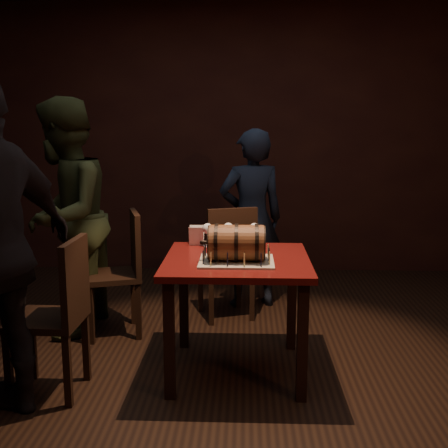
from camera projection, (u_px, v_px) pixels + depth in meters
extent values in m
plane|color=black|center=(224.00, 368.00, 3.67)|extent=(5.00, 5.00, 0.00)
cube|color=black|center=(233.00, 140.00, 5.88)|extent=(5.00, 0.04, 2.80)
cube|color=black|center=(165.00, 235.00, 0.96)|extent=(5.00, 0.04, 2.80)
cube|color=#480C0C|center=(237.00, 261.00, 3.50)|extent=(0.90, 0.90, 0.04)
cube|color=black|center=(169.00, 340.00, 3.21)|extent=(0.06, 0.06, 0.71)
cube|color=black|center=(302.00, 342.00, 3.18)|extent=(0.06, 0.06, 0.71)
cube|color=black|center=(184.00, 299.00, 3.96)|extent=(0.06, 0.06, 0.71)
cube|color=black|center=(292.00, 300.00, 3.93)|extent=(0.06, 0.06, 0.71)
cube|color=#A59885|center=(236.00, 261.00, 3.39)|extent=(0.45, 0.35, 0.01)
cylinder|color=brown|center=(237.00, 243.00, 3.37)|extent=(0.33, 0.22, 0.22)
cylinder|color=black|center=(217.00, 243.00, 3.38)|extent=(0.02, 0.23, 0.23)
cylinder|color=black|center=(237.00, 243.00, 3.37)|extent=(0.02, 0.23, 0.23)
cylinder|color=black|center=(257.00, 243.00, 3.37)|extent=(0.02, 0.23, 0.23)
cylinder|color=black|center=(209.00, 243.00, 3.38)|extent=(0.01, 0.21, 0.21)
cylinder|color=black|center=(264.00, 243.00, 3.37)|extent=(0.01, 0.21, 0.21)
cylinder|color=black|center=(205.00, 243.00, 3.38)|extent=(0.04, 0.02, 0.02)
sphere|color=black|center=(202.00, 243.00, 3.38)|extent=(0.03, 0.03, 0.03)
cylinder|color=#E3D687|center=(211.00, 259.00, 3.25)|extent=(0.01, 0.01, 0.08)
cylinder|color=black|center=(211.00, 252.00, 3.24)|extent=(0.00, 0.00, 0.01)
cylinder|color=black|center=(228.00, 260.00, 3.24)|extent=(0.01, 0.01, 0.08)
cylinder|color=black|center=(228.00, 252.00, 3.24)|extent=(0.00, 0.00, 0.01)
cylinder|color=#E3D687|center=(244.00, 260.00, 3.24)|extent=(0.01, 0.01, 0.08)
cylinder|color=black|center=(244.00, 252.00, 3.23)|extent=(0.00, 0.00, 0.01)
cylinder|color=black|center=(261.00, 260.00, 3.24)|extent=(0.01, 0.01, 0.08)
cylinder|color=black|center=(261.00, 252.00, 3.23)|extent=(0.00, 0.00, 0.01)
cylinder|color=#E3D687|center=(269.00, 258.00, 3.28)|extent=(0.01, 0.01, 0.08)
cylinder|color=black|center=(270.00, 251.00, 3.27)|extent=(0.00, 0.00, 0.01)
cylinder|color=black|center=(269.00, 254.00, 3.38)|extent=(0.01, 0.01, 0.08)
cylinder|color=black|center=(269.00, 247.00, 3.37)|extent=(0.00, 0.00, 0.01)
cylinder|color=#E3D687|center=(268.00, 251.00, 3.47)|extent=(0.01, 0.01, 0.08)
cylinder|color=black|center=(268.00, 243.00, 3.46)|extent=(0.00, 0.00, 0.01)
cylinder|color=black|center=(260.00, 249.00, 3.52)|extent=(0.01, 0.01, 0.08)
cylinder|color=black|center=(260.00, 242.00, 3.51)|extent=(0.00, 0.00, 0.01)
cylinder|color=#E3D687|center=(245.00, 249.00, 3.53)|extent=(0.01, 0.01, 0.08)
cylinder|color=black|center=(245.00, 242.00, 3.52)|extent=(0.00, 0.00, 0.01)
cylinder|color=black|center=(229.00, 248.00, 3.53)|extent=(0.01, 0.01, 0.08)
cylinder|color=black|center=(229.00, 241.00, 3.52)|extent=(0.00, 0.00, 0.01)
cylinder|color=#E3D687|center=(214.00, 248.00, 3.53)|extent=(0.01, 0.01, 0.08)
cylinder|color=black|center=(214.00, 241.00, 3.53)|extent=(0.00, 0.00, 0.01)
cylinder|color=black|center=(205.00, 250.00, 3.49)|extent=(0.01, 0.01, 0.08)
cylinder|color=black|center=(205.00, 243.00, 3.48)|extent=(0.00, 0.00, 0.01)
cylinder|color=#E3D687|center=(204.00, 254.00, 3.39)|extent=(0.01, 0.01, 0.08)
cylinder|color=black|center=(204.00, 246.00, 3.39)|extent=(0.00, 0.00, 0.01)
cylinder|color=black|center=(203.00, 257.00, 3.30)|extent=(0.01, 0.01, 0.08)
cylinder|color=black|center=(203.00, 250.00, 3.29)|extent=(0.00, 0.00, 0.01)
cylinder|color=silver|center=(208.00, 246.00, 3.82)|extent=(0.06, 0.06, 0.01)
cylinder|color=silver|center=(208.00, 239.00, 3.81)|extent=(0.01, 0.01, 0.09)
sphere|color=silver|center=(208.00, 228.00, 3.80)|extent=(0.07, 0.07, 0.07)
sphere|color=#591114|center=(208.00, 230.00, 3.80)|extent=(0.05, 0.05, 0.05)
cylinder|color=silver|center=(228.00, 245.00, 3.84)|extent=(0.06, 0.06, 0.01)
cylinder|color=silver|center=(228.00, 239.00, 3.83)|extent=(0.01, 0.01, 0.09)
sphere|color=silver|center=(228.00, 228.00, 3.82)|extent=(0.07, 0.07, 0.07)
cylinder|color=silver|center=(254.00, 246.00, 3.83)|extent=(0.06, 0.06, 0.01)
cylinder|color=silver|center=(254.00, 239.00, 3.82)|extent=(0.01, 0.01, 0.09)
sphere|color=silver|center=(254.00, 228.00, 3.81)|extent=(0.07, 0.07, 0.07)
sphere|color=#BF594C|center=(254.00, 229.00, 3.81)|extent=(0.05, 0.05, 0.05)
cylinder|color=silver|center=(218.00, 238.00, 3.72)|extent=(0.07, 0.07, 0.15)
cylinder|color=#9E5414|center=(218.00, 241.00, 3.72)|extent=(0.06, 0.06, 0.11)
cylinder|color=white|center=(218.00, 231.00, 3.71)|extent=(0.06, 0.06, 0.02)
cube|color=black|center=(226.00, 263.00, 4.57)|extent=(0.51, 0.51, 0.04)
cube|color=black|center=(239.00, 283.00, 4.83)|extent=(0.04, 0.04, 0.43)
cube|color=black|center=(201.00, 287.00, 4.73)|extent=(0.04, 0.04, 0.43)
cube|color=black|center=(252.00, 295.00, 4.51)|extent=(0.04, 0.04, 0.43)
cube|color=black|center=(211.00, 299.00, 4.41)|extent=(0.04, 0.04, 0.43)
cube|color=black|center=(232.00, 237.00, 4.36)|extent=(0.39, 0.17, 0.46)
cube|color=black|center=(112.00, 276.00, 4.19)|extent=(0.50, 0.50, 0.04)
cube|color=black|center=(90.00, 301.00, 4.36)|extent=(0.04, 0.04, 0.43)
cube|color=black|center=(91.00, 315.00, 4.03)|extent=(0.04, 0.04, 0.43)
cube|color=black|center=(134.00, 298.00, 4.44)|extent=(0.04, 0.04, 0.43)
cube|color=black|center=(138.00, 311.00, 4.12)|extent=(0.04, 0.04, 0.43)
cube|color=black|center=(136.00, 242.00, 4.19)|extent=(0.15, 0.39, 0.46)
cube|color=black|center=(47.00, 320.00, 3.27)|extent=(0.41, 0.41, 0.04)
cube|color=black|center=(33.00, 346.00, 3.49)|extent=(0.04, 0.04, 0.43)
cube|color=black|center=(8.00, 369.00, 3.16)|extent=(0.04, 0.04, 0.43)
cube|color=black|center=(86.00, 347.00, 3.47)|extent=(0.04, 0.04, 0.43)
cube|color=black|center=(68.00, 371.00, 3.14)|extent=(0.04, 0.04, 0.43)
cube|color=black|center=(75.00, 279.00, 3.22)|extent=(0.05, 0.40, 0.46)
imported|color=#171F2F|center=(251.00, 219.00, 4.80)|extent=(0.63, 0.49, 1.53)
imported|color=#353C1E|center=(65.00, 218.00, 4.16)|extent=(0.68, 0.87, 1.77)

